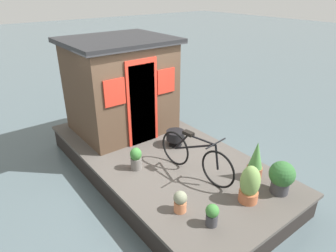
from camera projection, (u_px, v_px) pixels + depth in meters
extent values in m
plane|color=#4C5B60|center=(162.00, 174.00, 6.25)|extent=(60.00, 60.00, 0.00)
cube|color=#4C4742|center=(162.00, 155.00, 6.05)|extent=(5.28, 2.66, 0.06)
cube|color=black|center=(162.00, 166.00, 6.16)|extent=(5.18, 2.61, 0.43)
cube|color=#4C3828|center=(121.00, 88.00, 6.72)|extent=(1.73, 2.03, 1.98)
cube|color=#28282B|center=(117.00, 40.00, 6.27)|extent=(1.93, 2.23, 0.10)
cube|color=maroon|center=(142.00, 105.00, 6.14)|extent=(0.04, 0.60, 1.70)
cube|color=red|center=(143.00, 103.00, 6.12)|extent=(0.03, 0.72, 1.80)
cube|color=red|center=(166.00, 81.00, 6.31)|extent=(0.03, 0.44, 0.52)
cube|color=red|center=(115.00, 93.00, 5.64)|extent=(0.03, 0.44, 0.52)
torus|color=black|center=(218.00, 169.00, 4.94)|extent=(0.67, 0.12, 0.67)
torus|color=black|center=(175.00, 148.00, 5.57)|extent=(0.67, 0.12, 0.67)
cylinder|color=black|center=(194.00, 147.00, 5.19)|extent=(0.92, 0.15, 0.46)
cylinder|color=black|center=(201.00, 140.00, 5.00)|extent=(0.59, 0.10, 0.06)
cylinder|color=black|center=(182.00, 142.00, 5.39)|extent=(0.34, 0.08, 0.42)
cylinder|color=black|center=(217.00, 157.00, 4.87)|extent=(0.12, 0.05, 0.43)
cube|color=black|center=(188.00, 133.00, 5.19)|extent=(0.21, 0.12, 0.06)
cylinder|color=black|center=(216.00, 143.00, 4.79)|extent=(0.08, 0.50, 0.02)
cylinder|color=#C6754C|center=(180.00, 206.00, 4.49)|extent=(0.19, 0.19, 0.17)
sphere|color=gray|center=(180.00, 198.00, 4.43)|extent=(0.21, 0.21, 0.21)
cylinder|color=#38383D|center=(280.00, 187.00, 4.89)|extent=(0.29, 0.29, 0.21)
sphere|color=#2D602D|center=(282.00, 174.00, 4.78)|extent=(0.42, 0.42, 0.42)
cylinder|color=#38383D|center=(212.00, 220.00, 4.23)|extent=(0.17, 0.17, 0.18)
sphere|color=#387533|center=(212.00, 211.00, 4.16)|extent=(0.19, 0.19, 0.19)
cylinder|color=#935138|center=(254.00, 173.00, 5.25)|extent=(0.27, 0.27, 0.22)
cone|color=#4C8942|center=(256.00, 155.00, 5.09)|extent=(0.25, 0.25, 0.49)
cylinder|color=slate|center=(136.00, 163.00, 5.52)|extent=(0.20, 0.20, 0.22)
ellipsoid|color=#387533|center=(136.00, 154.00, 5.43)|extent=(0.21, 0.21, 0.25)
cylinder|color=#B2603D|center=(248.00, 196.00, 4.71)|extent=(0.30, 0.30, 0.18)
ellipsoid|color=#70934C|center=(250.00, 181.00, 4.59)|extent=(0.31, 0.31, 0.54)
cylinder|color=black|center=(175.00, 135.00, 6.27)|extent=(0.39, 0.39, 0.19)
cylinder|color=black|center=(175.00, 142.00, 6.34)|extent=(0.04, 0.04, 0.13)
cylinder|color=black|center=(175.00, 145.00, 6.37)|extent=(0.27, 0.27, 0.02)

